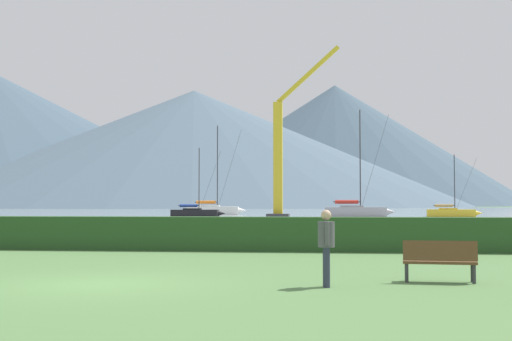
# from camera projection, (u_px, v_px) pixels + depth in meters

# --- Properties ---
(ground_plane) EXTENTS (1000.00, 1000.00, 0.00)m
(ground_plane) POSITION_uv_depth(u_px,v_px,m) (98.00, 285.00, 15.21)
(ground_plane) COLOR #517A42
(harbor_water) EXTENTS (320.00, 246.00, 0.00)m
(harbor_water) POSITION_uv_depth(u_px,v_px,m) (309.00, 211.00, 151.22)
(harbor_water) COLOR #8C9EA3
(harbor_water) RESTS_ON ground_plane
(hedge_line) EXTENTS (80.00, 1.20, 1.27)m
(hedge_line) POSITION_uv_depth(u_px,v_px,m) (196.00, 233.00, 26.16)
(hedge_line) COLOR #284C23
(hedge_line) RESTS_ON ground_plane
(sailboat_slip_0) EXTENTS (6.80, 2.12, 8.69)m
(sailboat_slip_0) POSITION_uv_depth(u_px,v_px,m) (196.00, 212.00, 86.53)
(sailboat_slip_0) COLOR black
(sailboat_slip_0) RESTS_ON harbor_water
(sailboat_slip_1) EXTENTS (9.06, 2.85, 13.81)m
(sailboat_slip_1) POSITION_uv_depth(u_px,v_px,m) (356.00, 211.00, 88.71)
(sailboat_slip_1) COLOR #9E9EA3
(sailboat_slip_1) RESTS_ON harbor_water
(sailboat_slip_2) EXTENTS (6.95, 2.53, 7.95)m
(sailboat_slip_2) POSITION_uv_depth(u_px,v_px,m) (452.00, 212.00, 88.06)
(sailboat_slip_2) COLOR gold
(sailboat_slip_2) RESTS_ON harbor_water
(sailboat_slip_5) EXTENTS (9.03, 3.37, 13.53)m
(sailboat_slip_5) POSITION_uv_depth(u_px,v_px,m) (214.00, 209.00, 104.75)
(sailboat_slip_5) COLOR white
(sailboat_slip_5) RESTS_ON harbor_water
(park_bench_near_path) EXTENTS (1.66, 0.61, 0.95)m
(park_bench_near_path) POSITION_uv_depth(u_px,v_px,m) (440.00, 259.00, 15.58)
(park_bench_near_path) COLOR brown
(park_bench_near_path) RESTS_ON ground_plane
(person_standing_walker) EXTENTS (0.36, 0.57, 1.65)m
(person_standing_walker) POSITION_uv_depth(u_px,v_px,m) (326.00, 241.00, 14.78)
(person_standing_walker) COLOR #2D3347
(person_standing_walker) RESTS_ON ground_plane
(dock_crane) EXTENTS (6.60, 2.00, 16.03)m
(dock_crane) POSITION_uv_depth(u_px,v_px,m) (281.00, 168.00, 62.52)
(dock_crane) COLOR #333338
(dock_crane) RESTS_ON ground_plane
(distant_hill_west_ridge) EXTENTS (249.69, 249.69, 54.01)m
(distant_hill_west_ridge) POSITION_uv_depth(u_px,v_px,m) (194.00, 148.00, 320.02)
(distant_hill_west_ridge) COLOR #4C6070
(distant_hill_west_ridge) RESTS_ON ground_plane
(distant_hill_east_ridge) EXTENTS (218.10, 218.10, 70.17)m
(distant_hill_east_ridge) POSITION_uv_depth(u_px,v_px,m) (335.00, 145.00, 400.36)
(distant_hill_east_ridge) COLOR #425666
(distant_hill_east_ridge) RESTS_ON ground_plane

